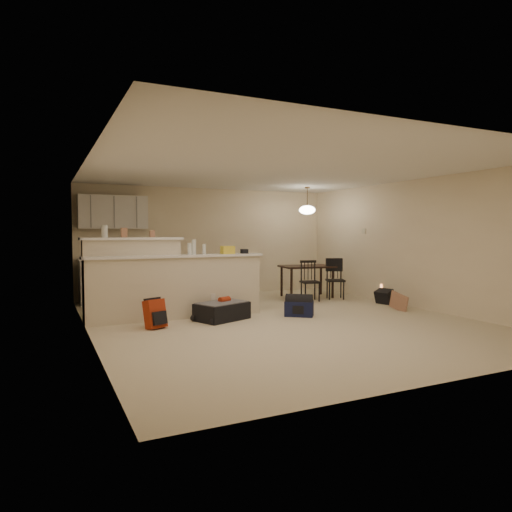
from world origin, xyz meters
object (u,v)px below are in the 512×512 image
dining_table (307,269)px  pendant_lamp (307,210)px  dining_chair_near (310,281)px  navy_duffel (299,309)px  black_daypack (385,297)px  dining_chair_far (335,279)px  red_backpack (155,314)px  suitcase (222,311)px

dining_table → pendant_lamp: pendant_lamp is taller
pendant_lamp → dining_chair_near: (-0.25, -0.54, -1.56)m
navy_duffel → black_daypack: (2.30, 0.43, 0.01)m
pendant_lamp → dining_chair_near: size_ratio=0.71×
dining_chair_far → red_backpack: bearing=-138.4°
suitcase → red_backpack: (-1.18, -0.20, 0.08)m
dining_chair_near → red_backpack: size_ratio=1.96×
pendant_lamp → dining_chair_near: pendant_lamp is taller
navy_duffel → dining_chair_near: bearing=89.5°
dining_chair_far → navy_duffel: size_ratio=1.79×
suitcase → dining_chair_far: bearing=-1.8°
dining_table → black_daypack: bearing=-51.3°
dining_chair_near → black_daypack: dining_chair_near is taller
red_backpack → black_daypack: 4.83m
dining_chair_near → suitcase: size_ratio=1.02×
dining_table → navy_duffel: size_ratio=2.54×
dining_table → black_daypack: (0.92, -1.55, -0.49)m
dining_chair_far → suitcase: 3.37m
dining_table → red_backpack: size_ratio=2.82×
dining_table → dining_chair_far: bearing=-43.5°
dining_chair_near → navy_duffel: dining_chair_near is taller
dining_chair_far → suitcase: (-3.14, -1.18, -0.29)m
dining_chair_near → navy_duffel: size_ratio=1.77×
dining_table → pendant_lamp: size_ratio=2.01×
dining_chair_far → navy_duffel: bearing=-117.1°
dining_chair_far → red_backpack: (-4.32, -1.38, -0.22)m
dining_chair_near → suitcase: 2.76m
dining_chair_near → black_daypack: size_ratio=2.64×
red_backpack → suitcase: bearing=-12.0°
pendant_lamp → red_backpack: bearing=-154.0°
pendant_lamp → black_daypack: size_ratio=1.89×
suitcase → black_daypack: (3.64, 0.16, 0.00)m
dining_chair_far → red_backpack: dining_chair_far is taller
dining_table → suitcase: size_ratio=1.47×
navy_duffel → dining_table: bearing=92.8°
dining_chair_far → black_daypack: (0.50, -1.03, -0.29)m
black_daypack → pendant_lamp: bearing=17.1°
suitcase → red_backpack: size_ratio=1.92×
dining_chair_near → navy_duffel: (-1.13, -1.44, -0.30)m
pendant_lamp → black_daypack: bearing=-59.3°
navy_duffel → suitcase: bearing=-153.8°
suitcase → dining_table: bearing=9.7°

